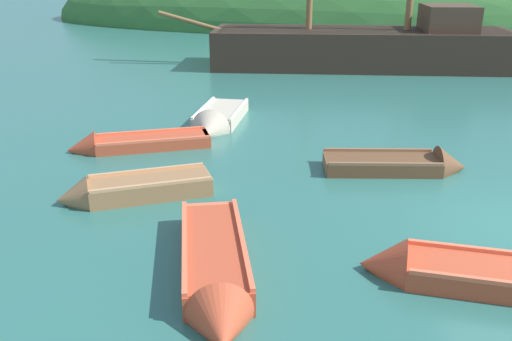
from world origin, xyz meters
TOP-DOWN VIEW (x-y plane):
  - shore_hill at (-4.96, 35.58)m, footprint 50.01×19.49m
  - sailing_ship at (-3.46, 16.10)m, footprint 16.38×5.60m
  - rowboat_center at (-7.56, 5.43)m, footprint 1.31×3.38m
  - rowboat_outer_right at (-7.89, -0.16)m, footprint 3.22×2.35m
  - rowboat_portside at (-2.16, 2.67)m, footprint 3.47×1.65m
  - rowboat_near_dock at (-5.25, -2.85)m, footprint 2.19×3.96m
  - rowboat_outer_left at (-9.22, 2.84)m, footprint 3.75×2.47m
  - rowboat_far at (-1.46, -2.09)m, footprint 3.68×1.14m

SIDE VIEW (x-z plane):
  - shore_hill at x=-4.96m, z-range -6.12..6.12m
  - rowboat_outer_left at x=-9.22m, z-range -0.37..0.55m
  - rowboat_portside at x=-2.16m, z-range -0.40..0.61m
  - rowboat_far at x=-1.46m, z-range -0.38..0.60m
  - rowboat_center at x=-7.56m, z-range -0.46..0.70m
  - rowboat_outer_right at x=-7.89m, z-range -0.31..0.59m
  - rowboat_near_dock at x=-5.25m, z-range -0.34..0.63m
  - sailing_ship at x=-3.46m, z-range -4.70..5.96m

